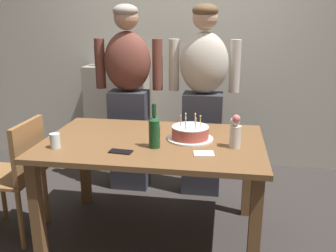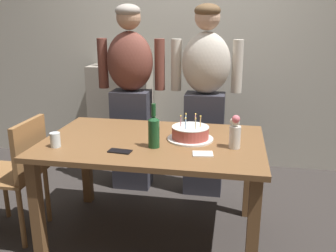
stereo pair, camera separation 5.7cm
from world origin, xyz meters
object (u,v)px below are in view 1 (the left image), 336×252
Objects in this scene: person_man_bearded at (129,96)px; dining_chair at (18,170)px; birthday_cake at (190,133)px; person_woman_cardigan at (203,99)px; cell_phone at (121,152)px; water_glass_near at (55,141)px; wine_bottle at (154,131)px; napkin_stack at (204,154)px; flower_vase at (235,132)px.

person_man_bearded reaches higher than dining_chair.
birthday_cake is 0.19× the size of person_woman_cardigan.
cell_phone is at bearing 102.12° from person_man_bearded.
water_glass_near is 0.66× the size of cell_phone.
wine_bottle is 0.33× the size of dining_chair.
person_man_bearded reaches higher than napkin_stack.
wine_bottle reaches higher than birthday_cake.
person_man_bearded is (-0.23, 1.05, 0.13)m from cell_phone.
dining_chair is at bearing -176.88° from flower_vase.
cell_phone is 1.16× the size of napkin_stack.
wine_bottle reaches higher than water_glass_near.
water_glass_near reaches higher than napkin_stack.
water_glass_near is 0.06× the size of person_man_bearded.
birthday_cake is at bearing 42.44° from wine_bottle.
napkin_stack is 1.26m from person_man_bearded.
flower_vase is at bearing 8.88° from wine_bottle.
water_glass_near reaches higher than cell_phone.
napkin_stack is at bearing 1.92° from water_glass_near.
birthday_cake is 0.74m from person_woman_cardigan.
birthday_cake is 0.30m from wine_bottle.
wine_bottle is 0.35m from napkin_stack.
wine_bottle reaches higher than flower_vase.
water_glass_near is at bearing -176.29° from cell_phone.
person_woman_cardigan reaches higher than flower_vase.
person_man_bearded is (-0.42, 0.93, 0.02)m from wine_bottle.
wine_bottle reaches higher than cell_phone.
birthday_cake is 0.52m from cell_phone.
cell_phone is (-0.40, -0.32, -0.04)m from birthday_cake.
person_man_bearded is at bearing 78.34° from water_glass_near.
napkin_stack is at bearing -67.64° from birthday_cake.
cell_phone is at bearing -174.81° from napkin_stack.
cell_phone is (0.44, -0.01, -0.04)m from water_glass_near.
napkin_stack is at bearing 94.30° from person_woman_cardigan.
cell_phone is at bearing -1.93° from water_glass_near.
birthday_cake is 2.20× the size of cell_phone.
napkin_stack is (0.52, 0.05, 0.00)m from cell_phone.
person_woman_cardigan is at bearing 72.91° from cell_phone.
wine_bottle is at bearing 90.09° from dining_chair.
dining_chair is at bearing 176.71° from napkin_stack.
flower_vase reaches higher than napkin_stack.
water_glass_near is at bearing 73.10° from dining_chair.
cell_phone is at bearing -163.87° from flower_vase.
person_woman_cardigan is at bearing 49.67° from water_glass_near.
dining_chair is (-1.20, -0.20, -0.27)m from birthday_cake.
birthday_cake is 3.32× the size of water_glass_near.
person_woman_cardigan is at bearing 127.00° from dining_chair.
birthday_cake is at bearing 159.09° from flower_vase.
dining_chair is at bearing -179.91° from wine_bottle.
person_man_bearded is 0.67m from person_woman_cardigan.
birthday_cake is 0.30m from napkin_stack.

